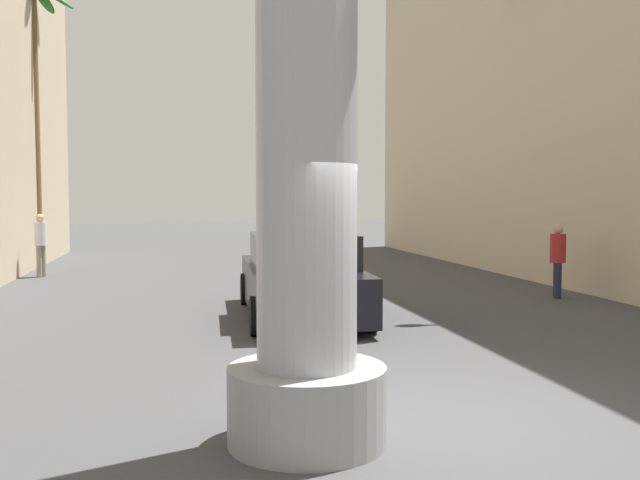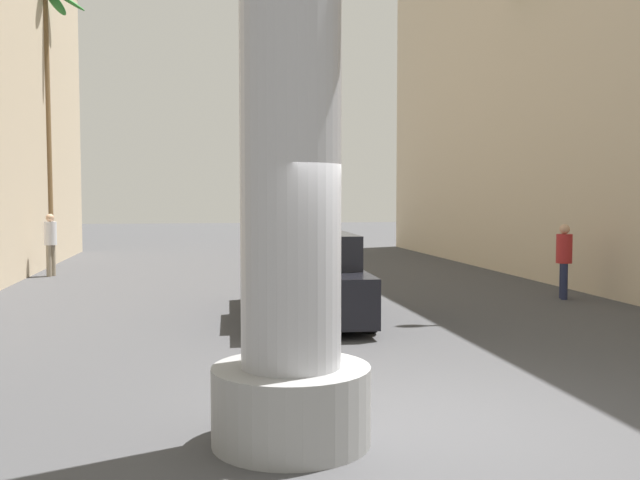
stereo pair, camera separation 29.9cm
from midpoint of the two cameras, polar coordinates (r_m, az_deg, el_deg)
ground_plane at (r=16.87m, az=-2.35°, el=-4.10°), size 90.31×90.31×0.00m
street_lamp at (r=15.79m, az=24.57°, el=12.45°), size 2.64×0.28×7.96m
car_lead at (r=13.11m, az=-0.75°, el=-3.18°), size 2.22×4.96×1.56m
palm_tree_far_left at (r=24.34m, az=-20.73°, el=10.88°), size 2.39×2.46×8.78m
palm_tree_mid_right at (r=20.54m, az=18.45°, el=11.54°), size 3.02×3.16×8.45m
pedestrian_mid_right at (r=16.40m, az=19.44°, el=-1.18°), size 0.43×0.43×1.63m
pedestrian_far_left at (r=21.25m, az=-20.38°, el=0.02°), size 0.44×0.44×1.75m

